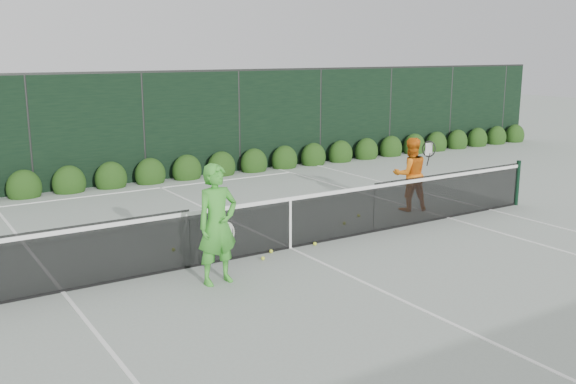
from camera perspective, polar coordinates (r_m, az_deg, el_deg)
ground at (r=11.95m, az=0.19°, el=-5.03°), size 80.00×80.00×0.00m
tennis_net at (r=11.79m, az=0.09°, el=-2.59°), size 12.90×0.10×1.07m
player_woman at (r=10.02m, az=-6.29°, el=-2.88°), size 0.73×0.52×1.91m
player_man at (r=14.86m, az=10.82°, el=1.56°), size 0.99×0.88×1.68m
court_lines at (r=11.95m, az=0.19°, el=-5.00°), size 11.03×23.83×0.01m
windscreen_fence at (r=9.47m, az=9.12°, el=-0.36°), size 32.00×21.07×3.06m
hedge_row at (r=18.14m, az=-12.14°, el=1.51°), size 31.66×0.65×0.94m
tennis_balls at (r=12.36m, az=-0.77°, el=-4.27°), size 4.48×1.51×0.07m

